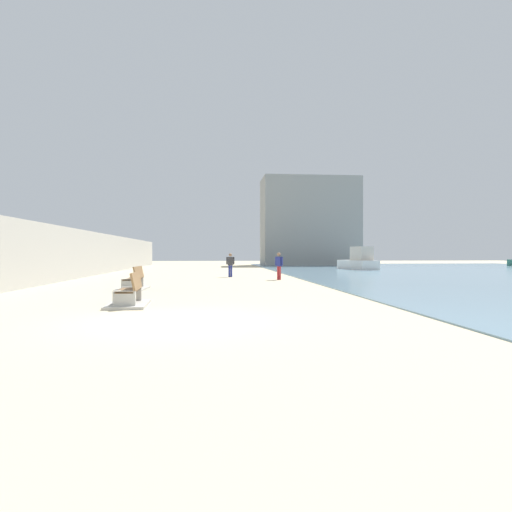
{
  "coord_description": "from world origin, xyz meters",
  "views": [
    {
      "loc": [
        0.93,
        -10.15,
        1.53
      ],
      "look_at": [
        3.23,
        14.09,
        1.37
      ],
      "focal_mm": 31.51,
      "sensor_mm": 36.0,
      "label": 1
    }
  ],
  "objects_px": {
    "person_walking": "(230,263)",
    "boat_mid_bay": "(359,261)",
    "person_standing": "(279,264)",
    "bench_near": "(129,298)",
    "bench_far": "(134,284)"
  },
  "relations": [
    {
      "from": "person_standing",
      "to": "boat_mid_bay",
      "type": "height_order",
      "value": "boat_mid_bay"
    },
    {
      "from": "boat_mid_bay",
      "to": "person_walking",
      "type": "bearing_deg",
      "value": -136.65
    },
    {
      "from": "bench_near",
      "to": "bench_far",
      "type": "relative_size",
      "value": 1.0
    },
    {
      "from": "bench_near",
      "to": "boat_mid_bay",
      "type": "xyz_separation_m",
      "value": [
        15.76,
        26.91,
        0.55
      ]
    },
    {
      "from": "person_standing",
      "to": "bench_far",
      "type": "bearing_deg",
      "value": -138.27
    },
    {
      "from": "bench_far",
      "to": "person_standing",
      "type": "distance_m",
      "value": 9.48
    },
    {
      "from": "person_standing",
      "to": "person_walking",
      "type": "bearing_deg",
      "value": 129.52
    },
    {
      "from": "bench_far",
      "to": "boat_mid_bay",
      "type": "relative_size",
      "value": 0.41
    },
    {
      "from": "person_walking",
      "to": "person_standing",
      "type": "xyz_separation_m",
      "value": [
        2.66,
        -3.22,
        0.03
      ]
    },
    {
      "from": "bench_near",
      "to": "person_walking",
      "type": "distance_m",
      "value": 15.75
    },
    {
      "from": "person_walking",
      "to": "person_standing",
      "type": "distance_m",
      "value": 4.18
    },
    {
      "from": "person_walking",
      "to": "bench_near",
      "type": "bearing_deg",
      "value": -102.9
    },
    {
      "from": "bench_near",
      "to": "person_standing",
      "type": "height_order",
      "value": "person_standing"
    },
    {
      "from": "person_walking",
      "to": "boat_mid_bay",
      "type": "distance_m",
      "value": 16.85
    },
    {
      "from": "bench_far",
      "to": "person_walking",
      "type": "distance_m",
      "value": 10.5
    }
  ]
}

